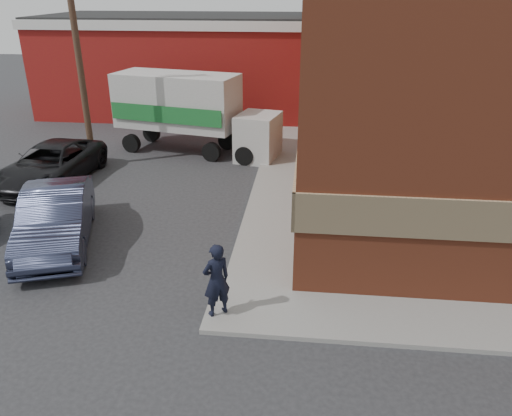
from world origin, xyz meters
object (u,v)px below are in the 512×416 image
(warehouse, at_px, (184,63))
(box_truck, at_px, (191,109))
(brick_building, at_px, (499,59))
(suv_a, at_px, (51,164))
(utility_pole, at_px, (78,52))
(sedan, at_px, (56,218))
(man, at_px, (216,280))

(warehouse, xyz_separation_m, box_truck, (2.39, -8.66, -0.76))
(brick_building, distance_m, warehouse, 18.30)
(brick_building, relative_size, suv_a, 3.37)
(brick_building, distance_m, utility_pole, 16.00)
(warehouse, height_order, utility_pole, utility_pole)
(sedan, bearing_deg, box_truck, 58.81)
(brick_building, bearing_deg, suv_a, -172.84)
(man, xyz_separation_m, suv_a, (-8.04, 8.02, -0.28))
(brick_building, xyz_separation_m, suv_a, (-16.74, -2.10, -3.93))
(suv_a, distance_m, box_truck, 6.55)
(man, xyz_separation_m, sedan, (-5.41, 3.13, -0.18))
(sedan, height_order, box_truck, box_truck)
(utility_pole, xyz_separation_m, man, (7.30, -10.13, -3.72))
(brick_building, bearing_deg, utility_pole, 179.98)
(brick_building, xyz_separation_m, sedan, (-14.10, -7.00, -3.83))
(utility_pole, bearing_deg, warehouse, 82.23)
(warehouse, xyz_separation_m, sedan, (0.39, -18.00, -1.96))
(brick_building, xyz_separation_m, man, (-8.70, -10.12, -3.65))
(warehouse, height_order, sedan, warehouse)
(brick_building, distance_m, suv_a, 17.32)
(sedan, height_order, suv_a, sedan)
(brick_building, height_order, warehouse, brick_building)
(man, relative_size, box_truck, 0.24)
(suv_a, xyz_separation_m, box_truck, (4.63, 4.45, 1.30))
(utility_pole, bearing_deg, box_truck, 31.08)
(warehouse, bearing_deg, sedan, -88.76)
(brick_building, height_order, sedan, brick_building)
(warehouse, bearing_deg, box_truck, -74.58)
(utility_pole, relative_size, man, 4.95)
(box_truck, bearing_deg, man, -61.87)
(utility_pole, height_order, man, utility_pole)
(sedan, bearing_deg, suv_a, 99.17)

